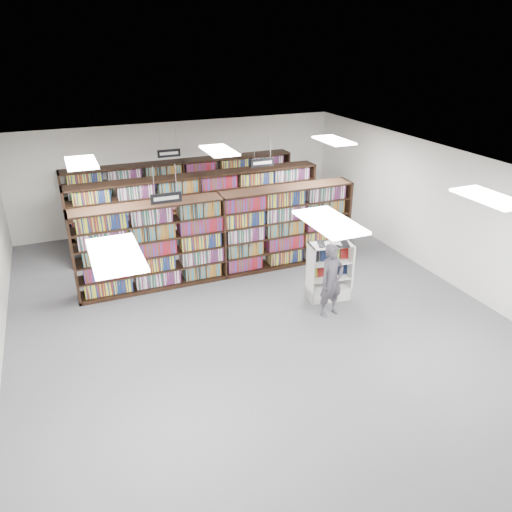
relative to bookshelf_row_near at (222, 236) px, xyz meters
name	(u,v)px	position (x,y,z in m)	size (l,w,h in m)	color
floor	(252,312)	(0.00, -2.00, -1.05)	(12.00, 12.00, 0.00)	#515156
ceiling	(252,170)	(0.00, -2.00, 2.15)	(10.00, 12.00, 0.10)	white
wall_back	(179,174)	(0.00, 4.00, 0.55)	(10.00, 0.10, 3.20)	white
wall_front	(464,453)	(0.00, -8.00, 0.55)	(10.00, 0.10, 3.20)	white
wall_right	(444,214)	(5.00, -2.00, 0.55)	(0.10, 12.00, 3.20)	white
bookshelf_row_near	(222,236)	(0.00, 0.00, 0.00)	(7.00, 0.60, 2.10)	black
bookshelf_row_mid	(199,211)	(0.00, 2.00, 0.00)	(7.00, 0.60, 2.10)	black
bookshelf_row_far	(183,194)	(0.00, 3.70, 0.00)	(7.00, 0.60, 2.10)	black
aisle_sign_left	(166,197)	(-1.50, -1.00, 1.48)	(0.65, 0.02, 0.80)	#B2B2B7
aisle_sign_right	(262,162)	(1.50, 1.00, 1.48)	(0.65, 0.02, 0.80)	#B2B2B7
aisle_sign_center	(169,153)	(-0.50, 3.00, 1.48)	(0.65, 0.02, 0.80)	#B2B2B7
troffer_front_left	(116,255)	(-3.00, -5.00, 2.11)	(0.60, 1.20, 0.04)	white
troffer_front_center	(330,222)	(0.00, -5.00, 2.11)	(0.60, 1.20, 0.04)	white
troffer_front_right	(489,198)	(3.00, -5.00, 2.11)	(0.60, 1.20, 0.04)	white
troffer_back_left	(81,163)	(-3.00, 0.00, 2.11)	(0.60, 1.20, 0.04)	white
troffer_back_center	(219,151)	(0.00, 0.00, 2.11)	(0.60, 1.20, 0.04)	white
troffer_back_right	(334,140)	(3.00, 0.00, 2.11)	(0.60, 1.20, 0.04)	white
endcap_display	(328,279)	(1.88, -2.02, -0.59)	(1.03, 0.61, 1.36)	white
open_book	(333,243)	(1.88, -2.10, 0.34)	(0.78, 0.61, 0.13)	black
shopper	(332,281)	(1.54, -2.70, -0.23)	(0.60, 0.39, 1.64)	#46404A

